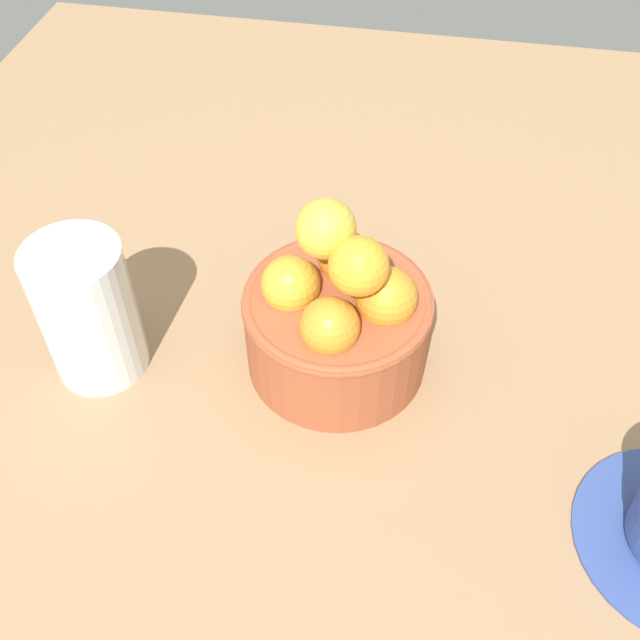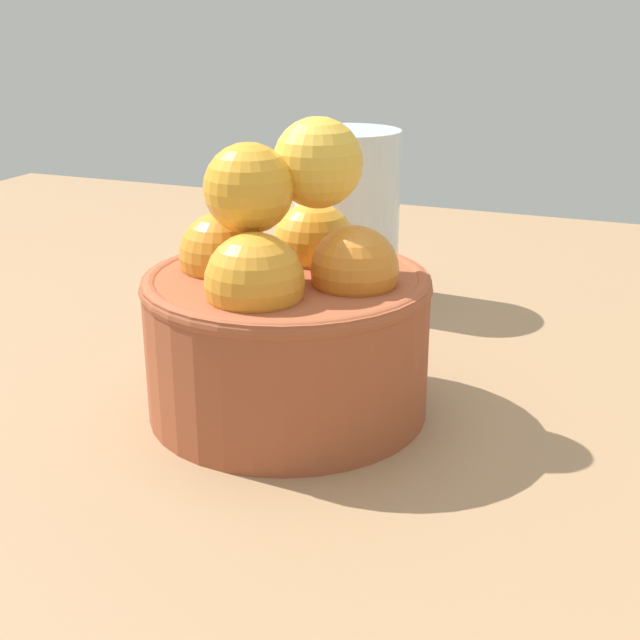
% 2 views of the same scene
% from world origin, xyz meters
% --- Properties ---
extents(ground_plane, '(1.14, 0.99, 0.03)m').
position_xyz_m(ground_plane, '(0.00, 0.00, -0.02)').
color(ground_plane, '#997551').
extents(terracotta_bowl, '(0.15, 0.15, 0.15)m').
position_xyz_m(terracotta_bowl, '(-0.00, -0.00, 0.05)').
color(terracotta_bowl, '#9E4C2D').
rests_on(terracotta_bowl, ground_plane).
extents(water_glass, '(0.07, 0.07, 0.12)m').
position_xyz_m(water_glass, '(-0.04, 0.19, 0.06)').
color(water_glass, silver).
rests_on(water_glass, ground_plane).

